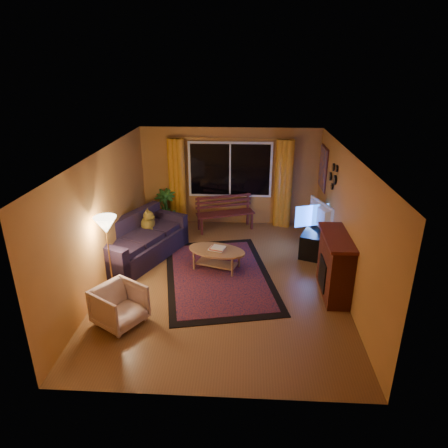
# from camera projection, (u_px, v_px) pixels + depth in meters

# --- Properties ---
(floor) EXTENTS (4.50, 6.00, 0.02)m
(floor) POSITION_uv_depth(u_px,v_px,m) (223.00, 279.00, 7.89)
(floor) COLOR brown
(floor) RESTS_ON ground
(ceiling) EXTENTS (4.50, 6.00, 0.02)m
(ceiling) POSITION_uv_depth(u_px,v_px,m) (223.00, 153.00, 6.94)
(ceiling) COLOR white
(ceiling) RESTS_ON ground
(wall_back) EXTENTS (4.50, 0.02, 2.50)m
(wall_back) POSITION_uv_depth(u_px,v_px,m) (230.00, 177.00, 10.20)
(wall_back) COLOR #C07F3A
(wall_back) RESTS_ON ground
(wall_left) EXTENTS (0.02, 6.00, 2.50)m
(wall_left) POSITION_uv_depth(u_px,v_px,m) (104.00, 218.00, 7.54)
(wall_left) COLOR #C07F3A
(wall_left) RESTS_ON ground
(wall_right) EXTENTS (0.02, 6.00, 2.50)m
(wall_right) POSITION_uv_depth(u_px,v_px,m) (346.00, 223.00, 7.30)
(wall_right) COLOR #C07F3A
(wall_right) RESTS_ON ground
(window) EXTENTS (2.00, 0.02, 1.30)m
(window) POSITION_uv_depth(u_px,v_px,m) (230.00, 170.00, 10.06)
(window) COLOR black
(window) RESTS_ON wall_back
(curtain_rod) EXTENTS (3.20, 0.03, 0.03)m
(curtain_rod) POSITION_uv_depth(u_px,v_px,m) (230.00, 138.00, 9.72)
(curtain_rod) COLOR #BF8C3F
(curtain_rod) RESTS_ON wall_back
(curtain_left) EXTENTS (0.36, 0.36, 2.24)m
(curtain_left) POSITION_uv_depth(u_px,v_px,m) (177.00, 182.00, 10.20)
(curtain_left) COLOR orange
(curtain_left) RESTS_ON ground
(curtain_right) EXTENTS (0.36, 0.36, 2.24)m
(curtain_right) POSITION_uv_depth(u_px,v_px,m) (283.00, 184.00, 10.06)
(curtain_right) COLOR orange
(curtain_right) RESTS_ON ground
(bench) EXTENTS (1.51, 0.88, 0.44)m
(bench) POSITION_uv_depth(u_px,v_px,m) (225.00, 221.00, 10.13)
(bench) COLOR #4B1917
(bench) RESTS_ON ground
(potted_plant) EXTENTS (0.62, 0.62, 0.97)m
(potted_plant) POSITION_uv_depth(u_px,v_px,m) (165.00, 208.00, 10.27)
(potted_plant) COLOR #235B1E
(potted_plant) RESTS_ON ground
(sofa) EXTENTS (1.80, 2.45, 0.91)m
(sofa) POSITION_uv_depth(u_px,v_px,m) (141.00, 239.00, 8.54)
(sofa) COLOR black
(sofa) RESTS_ON ground
(dog) EXTENTS (0.50, 0.57, 0.51)m
(dog) POSITION_uv_depth(u_px,v_px,m) (148.00, 220.00, 8.91)
(dog) COLOR olive
(dog) RESTS_ON sofa
(armchair) EXTENTS (0.93, 0.95, 0.72)m
(armchair) POSITION_uv_depth(u_px,v_px,m) (119.00, 304.00, 6.43)
(armchair) COLOR beige
(armchair) RESTS_ON ground
(floor_lamp) EXTENTS (0.33, 0.33, 1.52)m
(floor_lamp) POSITION_uv_depth(u_px,v_px,m) (109.00, 256.00, 7.13)
(floor_lamp) COLOR #BF8C3F
(floor_lamp) RESTS_ON ground
(rug) EXTENTS (2.65, 3.56, 0.02)m
(rug) POSITION_uv_depth(u_px,v_px,m) (218.00, 275.00, 8.02)
(rug) COLOR maroon
(rug) RESTS_ON ground
(coffee_table) EXTENTS (1.51, 1.51, 0.44)m
(coffee_table) POSITION_uv_depth(u_px,v_px,m) (217.00, 259.00, 8.20)
(coffee_table) COLOR #996D48
(coffee_table) RESTS_ON ground
(tv_console) EXTENTS (0.86, 1.35, 0.53)m
(tv_console) POSITION_uv_depth(u_px,v_px,m) (315.00, 239.00, 9.01)
(tv_console) COLOR black
(tv_console) RESTS_ON ground
(television) EXTENTS (0.47, 1.04, 0.61)m
(television) POSITION_uv_depth(u_px,v_px,m) (317.00, 215.00, 8.80)
(television) COLOR black
(television) RESTS_ON tv_console
(fireplace) EXTENTS (0.40, 1.20, 1.10)m
(fireplace) POSITION_uv_depth(u_px,v_px,m) (335.00, 267.00, 7.20)
(fireplace) COLOR maroon
(fireplace) RESTS_ON ground
(mirror_cluster) EXTENTS (0.06, 0.60, 0.56)m
(mirror_cluster) POSITION_uv_depth(u_px,v_px,m) (333.00, 175.00, 8.29)
(mirror_cluster) COLOR black
(mirror_cluster) RESTS_ON wall_right
(painting) EXTENTS (0.04, 0.76, 0.96)m
(painting) POSITION_uv_depth(u_px,v_px,m) (323.00, 168.00, 9.41)
(painting) COLOR orange
(painting) RESTS_ON wall_right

